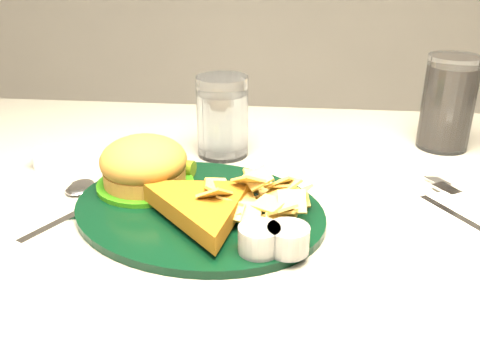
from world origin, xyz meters
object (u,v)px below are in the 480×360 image
object	(u,v)px
water_glass	(222,117)
cola_glass	(448,103)
fork_napkin	(456,214)
dinner_plate	(197,187)

from	to	relation	value
water_glass	cola_glass	world-z (taller)	cola_glass
cola_glass	fork_napkin	world-z (taller)	cola_glass
water_glass	cola_glass	distance (m)	0.35
dinner_plate	cola_glass	size ratio (longest dim) A/B	2.17
fork_napkin	cola_glass	bearing A→B (deg)	49.25
water_glass	fork_napkin	distance (m)	0.35
cola_glass	fork_napkin	bearing A→B (deg)	-98.86
fork_napkin	water_glass	bearing A→B (deg)	118.88
dinner_plate	fork_napkin	xyz separation A→B (m)	(0.31, 0.02, -0.03)
cola_glass	fork_napkin	size ratio (longest dim) A/B	0.94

